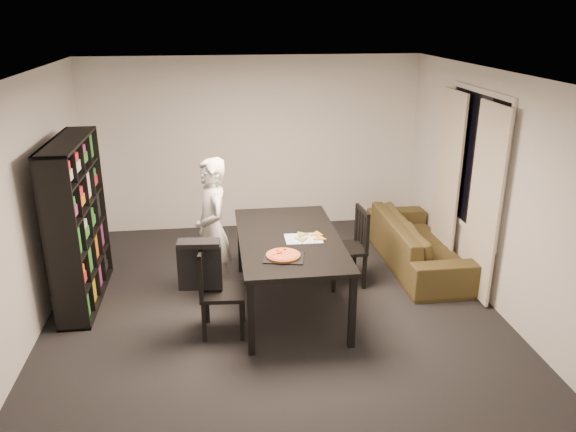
{
  "coord_description": "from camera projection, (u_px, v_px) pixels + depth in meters",
  "views": [
    {
      "loc": [
        -0.59,
        -5.55,
        3.2
      ],
      "look_at": [
        0.19,
        0.24,
        1.05
      ],
      "focal_mm": 35.0,
      "sensor_mm": 36.0,
      "label": 1
    }
  ],
  "objects": [
    {
      "name": "room",
      "position": [
        273.0,
        202.0,
        5.89
      ],
      "size": [
        5.01,
        5.51,
        2.61
      ],
      "color": "black",
      "rests_on": "ground"
    },
    {
      "name": "window_pane",
      "position": [
        475.0,
        162.0,
        6.69
      ],
      "size": [
        0.02,
        1.4,
        1.6
      ],
      "primitive_type": "cube",
      "color": "black",
      "rests_on": "room"
    },
    {
      "name": "window_frame",
      "position": [
        474.0,
        162.0,
        6.69
      ],
      "size": [
        0.03,
        1.52,
        1.72
      ],
      "primitive_type": "cube",
      "color": "white",
      "rests_on": "room"
    },
    {
      "name": "curtain_left",
      "position": [
        484.0,
        204.0,
        6.32
      ],
      "size": [
        0.03,
        0.7,
        2.25
      ],
      "primitive_type": "cube",
      "color": "beige",
      "rests_on": "room"
    },
    {
      "name": "curtain_right",
      "position": [
        448.0,
        178.0,
        7.28
      ],
      "size": [
        0.03,
        0.7,
        2.25
      ],
      "primitive_type": "cube",
      "color": "beige",
      "rests_on": "room"
    },
    {
      "name": "bookshelf",
      "position": [
        78.0,
        223.0,
        6.3
      ],
      "size": [
        0.35,
        1.5,
        1.9
      ],
      "primitive_type": "cube",
      "color": "black",
      "rests_on": "room"
    },
    {
      "name": "dining_table",
      "position": [
        289.0,
        243.0,
        6.24
      ],
      "size": [
        1.11,
        2.01,
        0.84
      ],
      "color": "black",
      "rests_on": "room"
    },
    {
      "name": "chair_left",
      "position": [
        214.0,
        285.0,
        5.76
      ],
      "size": [
        0.48,
        0.48,
        0.96
      ],
      "rotation": [
        0.0,
        0.0,
        1.49
      ],
      "color": "black",
      "rests_on": "room"
    },
    {
      "name": "chair_right",
      "position": [
        353.0,
        241.0,
        6.83
      ],
      "size": [
        0.48,
        0.48,
        0.97
      ],
      "rotation": [
        0.0,
        0.0,
        -1.49
      ],
      "color": "black",
      "rests_on": "room"
    },
    {
      "name": "draped_jacket",
      "position": [
        200.0,
        263.0,
        5.67
      ],
      "size": [
        0.45,
        0.22,
        0.53
      ],
      "rotation": [
        0.0,
        0.0,
        1.49
      ],
      "color": "black",
      "rests_on": "chair_left"
    },
    {
      "name": "person",
      "position": [
        212.0,
        230.0,
        6.41
      ],
      "size": [
        0.54,
        0.69,
        1.68
      ],
      "primitive_type": "imported",
      "rotation": [
        0.0,
        0.0,
        -1.31
      ],
      "color": "silver",
      "rests_on": "room"
    },
    {
      "name": "baking_tray",
      "position": [
        284.0,
        257.0,
        5.69
      ],
      "size": [
        0.46,
        0.4,
        0.01
      ],
      "primitive_type": "cube",
      "rotation": [
        0.0,
        0.0,
        -0.22
      ],
      "color": "black",
      "rests_on": "dining_table"
    },
    {
      "name": "pepperoni_pizza",
      "position": [
        283.0,
        255.0,
        5.69
      ],
      "size": [
        0.35,
        0.35,
        0.03
      ],
      "rotation": [
        0.0,
        0.0,
        -0.4
      ],
      "color": "#9B552D",
      "rests_on": "dining_table"
    },
    {
      "name": "kitchen_towel",
      "position": [
        303.0,
        239.0,
        6.16
      ],
      "size": [
        0.41,
        0.31,
        0.01
      ],
      "primitive_type": "cube",
      "rotation": [
        0.0,
        0.0,
        -0.02
      ],
      "color": "white",
      "rests_on": "dining_table"
    },
    {
      "name": "pizza_slices",
      "position": [
        310.0,
        236.0,
        6.19
      ],
      "size": [
        0.44,
        0.39,
        0.01
      ],
      "primitive_type": null,
      "rotation": [
        0.0,
        0.0,
        0.26
      ],
      "color": "#CD8640",
      "rests_on": "dining_table"
    },
    {
      "name": "sofa",
      "position": [
        419.0,
        242.0,
        7.42
      ],
      "size": [
        0.84,
        2.16,
        0.63
      ],
      "primitive_type": "imported",
      "rotation": [
        0.0,
        0.0,
        1.57
      ],
      "color": "#3E3419",
      "rests_on": "room"
    }
  ]
}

